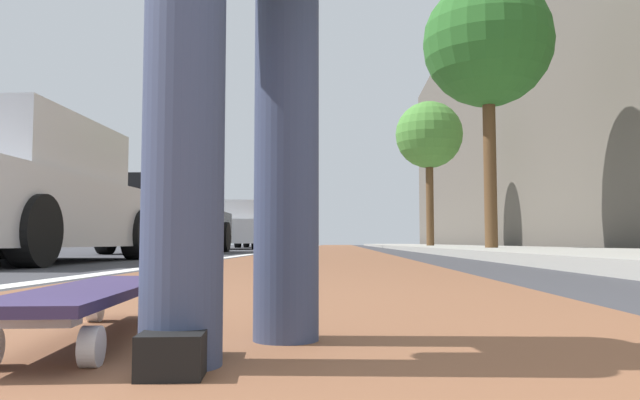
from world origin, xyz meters
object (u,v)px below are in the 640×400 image
at_px(parked_car_far, 232,227).
at_px(skateboard, 94,296).
at_px(parked_car_mid, 171,217).
at_px(parked_car_end, 264,230).
at_px(street_tree_mid, 488,44).
at_px(street_tree_far, 429,136).
at_px(traffic_light, 291,169).
at_px(parked_car_near, 11,195).

bearing_deg(parked_car_far, skateboard, -170.77).
relative_size(parked_car_mid, parked_car_end, 1.00).
height_order(parked_car_mid, street_tree_mid, street_tree_mid).
bearing_deg(parked_car_end, street_tree_mid, -156.69).
height_order(skateboard, street_tree_far, street_tree_far).
distance_m(parked_car_far, traffic_light, 5.67).
relative_size(parked_car_far, parked_car_end, 0.96).
bearing_deg(skateboard, parked_car_mid, 14.91).
height_order(parked_car_near, parked_car_far, parked_car_far).
xyz_separation_m(traffic_light, street_tree_far, (-4.61, -4.82, 0.51)).
bearing_deg(parked_car_mid, street_tree_mid, -96.19).
xyz_separation_m(parked_car_far, traffic_light, (4.93, -1.45, 2.41)).
relative_size(parked_car_mid, traffic_light, 0.96).
height_order(street_tree_mid, street_tree_far, street_tree_mid).
bearing_deg(street_tree_far, parked_car_near, 154.93).
distance_m(skateboard, parked_car_end, 24.67).
height_order(traffic_light, street_tree_mid, street_tree_mid).
height_order(parked_car_near, street_tree_mid, street_tree_mid).
relative_size(parked_car_near, parked_car_far, 0.97).
relative_size(parked_car_far, street_tree_mid, 0.79).
bearing_deg(street_tree_mid, street_tree_far, -0.00).
relative_size(parked_car_far, traffic_light, 0.92).
height_order(parked_car_near, traffic_light, traffic_light).
distance_m(skateboard, parked_car_mid, 11.40).
bearing_deg(traffic_light, parked_car_end, 37.79).
xyz_separation_m(parked_car_mid, traffic_light, (11.84, -1.47, 2.39)).
distance_m(skateboard, street_tree_far, 18.86).
bearing_deg(street_tree_mid, traffic_light, 21.05).
distance_m(parked_car_end, street_tree_far, 9.24).
bearing_deg(parked_car_mid, street_tree_far, -41.05).
height_order(skateboard, traffic_light, traffic_light).
distance_m(traffic_light, street_tree_mid, 13.44).
bearing_deg(skateboard, traffic_light, 3.65).
height_order(parked_car_far, street_tree_far, street_tree_far).
relative_size(skateboard, parked_car_far, 0.21).
height_order(parked_car_near, parked_car_mid, parked_car_mid).
bearing_deg(traffic_light, parked_car_mid, 172.91).
bearing_deg(traffic_light, parked_car_far, 163.58).
bearing_deg(street_tree_far, parked_car_far, 92.89).
bearing_deg(street_tree_far, parked_car_mid, 138.95).
height_order(skateboard, parked_car_near, parked_car_near).
bearing_deg(parked_car_near, skateboard, -149.38).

